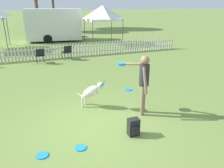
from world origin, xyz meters
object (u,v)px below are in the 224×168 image
(leaping_dog, at_px, (91,91))
(frisbee_midfield, at_px, (128,90))
(folding_chair_green_right, at_px, (40,55))
(handler_person, at_px, (142,78))
(folding_chair_blue_left, at_px, (67,51))
(frisbee_near_handler, at_px, (80,148))
(canopy_tent_main, at_px, (103,13))
(frisbee_near_dog, at_px, (42,155))
(backpack_on_grass, at_px, (134,127))
(equipment_trailer, at_px, (54,24))

(leaping_dog, relative_size, frisbee_midfield, 3.41)
(leaping_dog, height_order, folding_chair_green_right, leaping_dog)
(leaping_dog, bearing_deg, handler_person, 90.48)
(frisbee_midfield, bearing_deg, folding_chair_green_right, 117.65)
(folding_chair_blue_left, bearing_deg, frisbee_near_handler, 66.58)
(frisbee_near_handler, height_order, canopy_tent_main, canopy_tent_main)
(folding_chair_blue_left, bearing_deg, frisbee_near_dog, 61.16)
(leaping_dog, bearing_deg, frisbee_near_handler, 13.98)
(handler_person, height_order, folding_chair_green_right, handler_person)
(frisbee_midfield, bearing_deg, folding_chair_blue_left, 102.51)
(leaping_dog, bearing_deg, canopy_tent_main, -163.39)
(backpack_on_grass, relative_size, canopy_tent_main, 0.15)
(backpack_on_grass, bearing_deg, canopy_tent_main, 74.18)
(frisbee_near_dog, relative_size, folding_chair_green_right, 0.34)
(frisbee_midfield, distance_m, equipment_trailer, 12.94)
(frisbee_midfield, distance_m, canopy_tent_main, 10.59)
(handler_person, height_order, frisbee_midfield, handler_person)
(frisbee_near_handler, relative_size, folding_chair_green_right, 0.34)
(frisbee_midfield, xyz_separation_m, folding_chair_blue_left, (-1.25, 5.65, 0.47))
(frisbee_midfield, distance_m, folding_chair_blue_left, 5.80)
(frisbee_midfield, relative_size, folding_chair_blue_left, 0.33)
(leaping_dog, height_order, frisbee_near_dog, leaping_dog)
(leaping_dog, bearing_deg, backpack_on_grass, 52.73)
(leaping_dog, xyz_separation_m, folding_chair_green_right, (-1.09, 6.17, -0.05))
(handler_person, height_order, frisbee_near_handler, handler_person)
(frisbee_near_dog, bearing_deg, canopy_tent_main, 65.61)
(leaping_dog, xyz_separation_m, equipment_trailer, (0.67, 13.71, 0.87))
(frisbee_near_dog, xyz_separation_m, equipment_trailer, (2.33, 15.60, 1.39))
(frisbee_midfield, xyz_separation_m, backpack_on_grass, (-1.16, -2.76, 0.20))
(frisbee_midfield, height_order, equipment_trailer, equipment_trailer)
(backpack_on_grass, bearing_deg, frisbee_midfield, 67.20)
(leaping_dog, relative_size, equipment_trailer, 0.17)
(folding_chair_blue_left, bearing_deg, frisbee_midfield, 87.59)
(folding_chair_green_right, bearing_deg, leaping_dog, 92.08)
(folding_chair_blue_left, bearing_deg, backpack_on_grass, 75.69)
(frisbee_near_dog, bearing_deg, frisbee_near_handler, -2.71)
(equipment_trailer, bearing_deg, frisbee_near_dog, -90.96)
(frisbee_near_handler, xyz_separation_m, canopy_tent_main, (4.98, 12.84, 2.34))
(backpack_on_grass, bearing_deg, folding_chair_green_right, 101.30)
(frisbee_midfield, distance_m, backpack_on_grass, 3.01)
(backpack_on_grass, relative_size, folding_chair_blue_left, 0.54)
(frisbee_near_dog, bearing_deg, folding_chair_blue_left, 76.08)
(frisbee_near_dog, bearing_deg, frisbee_midfield, 39.68)
(frisbee_near_handler, bearing_deg, frisbee_near_dog, 177.29)
(canopy_tent_main, bearing_deg, frisbee_near_dog, -114.39)
(frisbee_near_dog, distance_m, folding_chair_blue_left, 8.68)
(leaping_dog, distance_m, canopy_tent_main, 11.81)
(backpack_on_grass, xyz_separation_m, folding_chair_blue_left, (-0.09, 8.41, 0.27))
(frisbee_near_dog, xyz_separation_m, backpack_on_grass, (2.18, 0.00, 0.20))
(handler_person, xyz_separation_m, folding_chair_blue_left, (-0.81, 7.45, -0.62))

